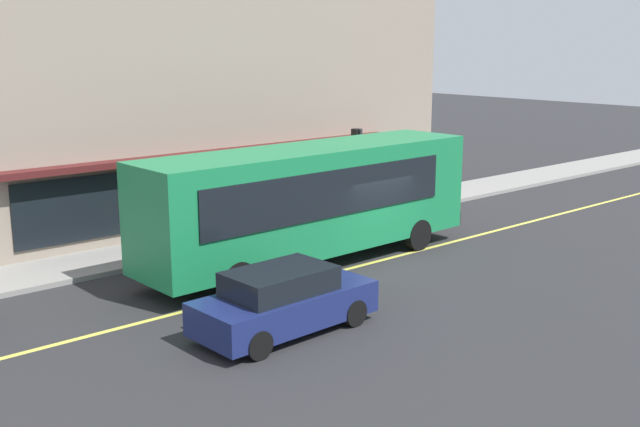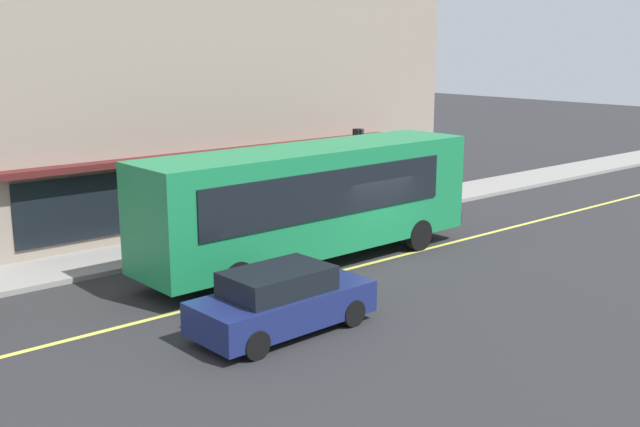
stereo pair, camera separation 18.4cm
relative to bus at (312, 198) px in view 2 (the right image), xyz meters
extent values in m
plane|color=#28282B|center=(1.69, -1.16, -1.99)|extent=(120.00, 120.00, 0.00)
cube|color=gray|center=(1.69, 3.98, -1.91)|extent=(80.00, 2.48, 0.15)
cube|color=#D8D14C|center=(1.69, -1.16, -1.98)|extent=(36.00, 0.16, 0.01)
cube|color=gray|center=(-0.16, 10.31, 3.16)|extent=(22.69, 10.17, 10.29)
cube|color=#4C1919|center=(-0.16, 4.97, 0.81)|extent=(15.89, 0.70, 0.20)
cube|color=black|center=(-0.16, 5.19, -0.49)|extent=(13.62, 0.08, 2.00)
cube|color=#197F47|center=(-0.04, 0.00, 0.01)|extent=(11.05, 2.74, 3.00)
cube|color=black|center=(5.41, 0.12, 0.37)|extent=(0.17, 2.10, 1.80)
cube|color=black|center=(-0.36, 1.26, 0.37)|extent=(8.80, 0.25, 1.32)
cube|color=black|center=(-0.31, -1.28, 0.37)|extent=(8.80, 0.25, 1.32)
cube|color=#0CF259|center=(5.48, 0.12, 1.26)|extent=(0.12, 1.90, 0.36)
cube|color=#2D2D33|center=(5.51, 0.12, -1.24)|extent=(0.21, 2.40, 0.40)
cylinder|color=black|center=(3.46, 1.21, -1.49)|extent=(1.01, 0.32, 1.00)
cylinder|color=black|center=(3.51, -1.05, -1.49)|extent=(1.01, 0.32, 1.00)
cylinder|color=black|center=(-3.58, 1.05, -1.49)|extent=(1.01, 0.32, 1.00)
cylinder|color=black|center=(-3.53, -1.21, -1.49)|extent=(1.01, 0.32, 1.00)
cylinder|color=#2D2D33|center=(5.20, 3.42, -0.24)|extent=(0.12, 0.12, 3.20)
cube|color=black|center=(5.20, 3.62, 0.91)|extent=(0.30, 0.30, 0.90)
sphere|color=red|center=(5.20, 3.79, 1.18)|extent=(0.18, 0.18, 0.18)
sphere|color=orange|center=(5.20, 3.79, 0.91)|extent=(0.18, 0.18, 0.18)
sphere|color=green|center=(5.20, 3.79, 0.64)|extent=(0.18, 0.18, 0.18)
cube|color=navy|center=(-4.02, -3.83, -1.39)|extent=(4.36, 1.96, 0.75)
cube|color=black|center=(-4.17, -3.83, -0.74)|extent=(2.46, 1.60, 0.55)
cylinder|color=black|center=(-2.63, -2.95, -1.67)|extent=(0.65, 0.24, 0.64)
cylinder|color=black|center=(-2.57, -4.59, -1.67)|extent=(0.65, 0.24, 0.64)
cylinder|color=black|center=(-5.47, -3.06, -1.67)|extent=(0.65, 0.24, 0.64)
cylinder|color=black|center=(-5.41, -4.70, -1.67)|extent=(0.65, 0.24, 0.64)
cylinder|color=black|center=(9.00, 4.15, -1.44)|extent=(0.18, 0.18, 0.78)
cylinder|color=#3F3F47|center=(9.00, 4.15, -0.75)|extent=(0.34, 0.34, 0.62)
sphere|color=tan|center=(9.00, 4.15, -0.33)|extent=(0.22, 0.22, 0.22)
camera|label=1|loc=(-14.09, -16.79, 4.51)|focal=42.67mm
camera|label=2|loc=(-13.95, -16.91, 4.51)|focal=42.67mm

